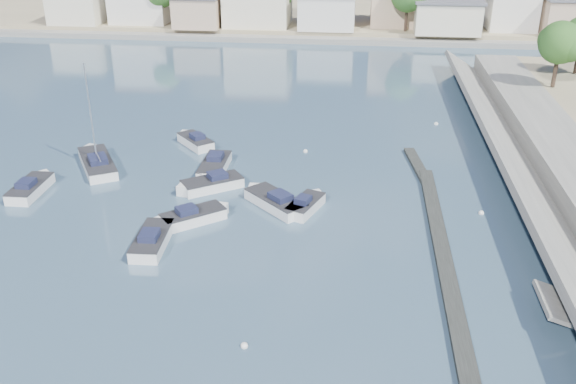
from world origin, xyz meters
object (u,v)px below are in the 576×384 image
object	(u,v)px
motorboat_a	(153,239)
motorboat_b	(307,205)
motorboat_g	(214,167)
motorboat_h	(196,216)
motorboat_d	(209,185)
sailboat	(97,162)
motorboat_c	(274,201)
motorboat_e	(32,187)
motorboat_f	(194,141)

from	to	relation	value
motorboat_a	motorboat_b	bearing A→B (deg)	32.30
motorboat_g	motorboat_h	world-z (taller)	same
motorboat_h	motorboat_d	bearing A→B (deg)	92.95
motorboat_h	sailboat	bearing A→B (deg)	140.85
motorboat_c	motorboat_e	distance (m)	18.65
motorboat_f	motorboat_b	bearing A→B (deg)	-46.48
sailboat	motorboat_e	bearing A→B (deg)	-120.03
motorboat_e	sailboat	world-z (taller)	sailboat
motorboat_a	motorboat_h	size ratio (longest dim) A/B	1.17
motorboat_e	motorboat_a	bearing A→B (deg)	-30.11
motorboat_b	motorboat_e	world-z (taller)	same
motorboat_d	motorboat_b	bearing A→B (deg)	-18.69
sailboat	motorboat_a	bearing A→B (deg)	-54.68
motorboat_b	motorboat_f	world-z (taller)	same
motorboat_c	sailboat	bearing A→B (deg)	160.29
motorboat_d	motorboat_h	distance (m)	5.22
motorboat_b	motorboat_c	world-z (taller)	same
motorboat_d	motorboat_f	xyz separation A→B (m)	(-3.40, 9.13, 0.00)
motorboat_f	motorboat_h	bearing A→B (deg)	-75.65
motorboat_b	sailboat	world-z (taller)	sailboat
motorboat_e	sailboat	xyz separation A→B (m)	(3.06, 5.30, 0.03)
motorboat_a	motorboat_c	size ratio (longest dim) A/B	1.04
motorboat_f	motorboat_c	bearing A→B (deg)	-52.47
motorboat_b	motorboat_d	bearing A→B (deg)	161.31
motorboat_b	motorboat_f	xyz separation A→B (m)	(-11.16, 11.75, 0.00)
motorboat_d	motorboat_e	distance (m)	13.48
motorboat_f	sailboat	bearing A→B (deg)	-140.07
motorboat_b	motorboat_f	size ratio (longest dim) A/B	1.01
motorboat_f	motorboat_h	xyz separation A→B (m)	(3.67, -14.34, 0.00)
sailboat	motorboat_h	bearing A→B (deg)	-39.15
motorboat_e	motorboat_f	size ratio (longest dim) A/B	1.24
motorboat_d	motorboat_g	xyz separation A→B (m)	(-0.36, 3.39, 0.00)
motorboat_d	motorboat_e	size ratio (longest dim) A/B	0.94
motorboat_h	motorboat_b	bearing A→B (deg)	19.08
motorboat_c	sailboat	distance (m)	16.56
motorboat_a	motorboat_h	xyz separation A→B (m)	(2.03, 3.43, -0.00)
motorboat_b	motorboat_g	bearing A→B (deg)	143.46
motorboat_c	motorboat_d	bearing A→B (deg)	157.39
motorboat_e	motorboat_f	xyz separation A→B (m)	(9.94, 11.06, -0.00)
motorboat_g	sailboat	size ratio (longest dim) A/B	0.63
motorboat_a	motorboat_c	world-z (taller)	same
motorboat_e	motorboat_c	bearing A→B (deg)	-0.86
motorboat_b	motorboat_c	distance (m)	2.48
motorboat_b	motorboat_e	xyz separation A→B (m)	(-21.10, 0.69, 0.00)
motorboat_c	motorboat_g	size ratio (longest dim) A/B	0.91
motorboat_b	motorboat_g	xyz separation A→B (m)	(-8.11, 6.01, 0.00)
motorboat_a	motorboat_d	world-z (taller)	same
sailboat	motorboat_b	bearing A→B (deg)	-18.39
motorboat_c	motorboat_g	distance (m)	7.97
motorboat_b	motorboat_h	size ratio (longest dim) A/B	0.93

